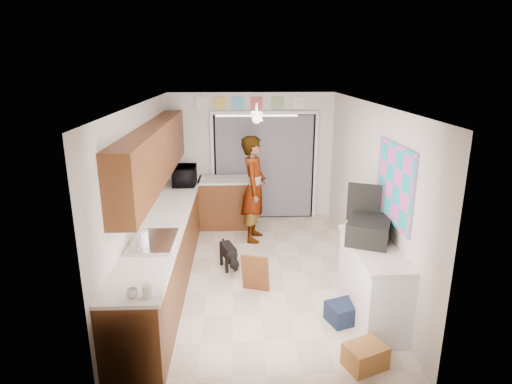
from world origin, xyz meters
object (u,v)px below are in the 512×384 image
object	(u,v)px
paper_towel_roll	(144,240)
dog	(228,255)
navy_crate	(344,312)
cardboard_box	(365,356)
man	(254,189)
suitcase	(369,230)
cup	(132,293)
microwave	(185,176)

from	to	relation	value
paper_towel_roll	dog	distance (m)	1.85
navy_crate	dog	distance (m)	2.06
cardboard_box	man	xyz separation A→B (m)	(-1.01, 3.44, 0.81)
suitcase	dog	distance (m)	2.29
paper_towel_roll	man	distance (m)	2.85
suitcase	dog	bearing A→B (deg)	169.68
cup	dog	bearing A→B (deg)	71.40
microwave	cup	xyz separation A→B (m)	(-0.03, -3.89, -0.12)
cup	man	bearing A→B (deg)	70.52
paper_towel_roll	suitcase	xyz separation A→B (m)	(2.68, 0.16, 0.02)
cardboard_box	navy_crate	bearing A→B (deg)	91.45
microwave	paper_towel_roll	xyz separation A→B (m)	(-0.14, -2.82, -0.05)
cup	suitcase	distance (m)	2.85
paper_towel_roll	suitcase	world-z (taller)	suitcase
cup	man	size ratio (longest dim) A/B	0.06
man	microwave	bearing A→B (deg)	85.03
paper_towel_roll	microwave	bearing A→B (deg)	87.10
microwave	cup	distance (m)	3.89
suitcase	cardboard_box	xyz separation A→B (m)	(-0.30, -1.10, -0.95)
paper_towel_roll	man	xyz separation A→B (m)	(1.37, 2.50, -0.12)
cardboard_box	paper_towel_roll	bearing A→B (deg)	158.49
suitcase	man	distance (m)	2.68
microwave	cup	world-z (taller)	microwave
cup	paper_towel_roll	xyz separation A→B (m)	(-0.11, 1.07, 0.08)
microwave	navy_crate	bearing A→B (deg)	-144.98
suitcase	paper_towel_roll	bearing A→B (deg)	-152.47
paper_towel_roll	cardboard_box	world-z (taller)	paper_towel_roll
microwave	dog	bearing A→B (deg)	-153.69
microwave	dog	size ratio (longest dim) A/B	1.09
microwave	suitcase	xyz separation A→B (m)	(2.54, -2.65, -0.03)
cup	navy_crate	size ratio (longest dim) A/B	0.28
microwave	dog	distance (m)	1.88
microwave	cardboard_box	world-z (taller)	microwave
man	dog	world-z (taller)	man
suitcase	cardboard_box	world-z (taller)	suitcase
navy_crate	man	distance (m)	2.91
man	dog	xyz separation A→B (m)	(-0.44, -1.13, -0.72)
cup	cardboard_box	world-z (taller)	cup
microwave	dog	xyz separation A→B (m)	(0.79, -1.46, -0.89)
paper_towel_roll	dog	world-z (taller)	paper_towel_roll
navy_crate	man	size ratio (longest dim) A/B	0.21
cup	suitcase	world-z (taller)	suitcase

